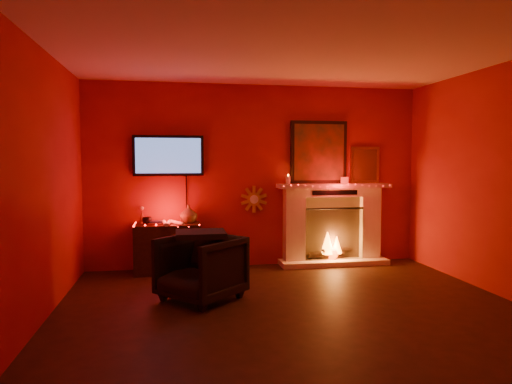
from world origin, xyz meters
The scene contains 6 objects.
room centered at (0.00, 0.00, 1.35)m, with size 5.00×5.00×5.00m.
fireplace centered at (1.14, 2.39, 0.72)m, with size 1.72×0.40×2.18m.
tv centered at (-1.30, 2.45, 1.65)m, with size 1.00×0.07×1.24m.
sunburst_clock centered at (-0.05, 2.48, 1.00)m, with size 0.40×0.03×0.40m.
console_table centered at (-1.32, 2.26, 0.38)m, with size 0.91×0.52×0.95m.
armchair centered at (-0.94, 0.90, 0.37)m, with size 0.78×0.81×0.73m, color black.
Camera 1 is at (-1.23, -4.21, 1.59)m, focal length 32.00 mm.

